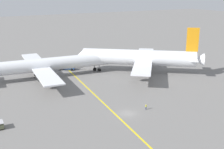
{
  "coord_description": "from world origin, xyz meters",
  "views": [
    {
      "loc": [
        -38.0,
        -62.3,
        31.95
      ],
      "look_at": [
        7.41,
        22.14,
        4.0
      ],
      "focal_mm": 48.03,
      "sensor_mm": 36.0,
      "label": 1
    }
  ],
  "objects_px": {
    "airliner_at_gate_left": "(45,65)",
    "airliner_being_pushed": "(139,58)",
    "ground_crew_wing_walker_right": "(146,107)",
    "pushback_tug": "(67,67)",
    "gse_baggage_cart_trailing": "(0,125)"
  },
  "relations": [
    {
      "from": "airliner_at_gate_left",
      "to": "airliner_being_pushed",
      "type": "relative_size",
      "value": 1.35
    },
    {
      "from": "airliner_being_pushed",
      "to": "ground_crew_wing_walker_right",
      "type": "bearing_deg",
      "value": -120.34
    },
    {
      "from": "airliner_at_gate_left",
      "to": "ground_crew_wing_walker_right",
      "type": "xyz_separation_m",
      "value": [
        15.51,
        -42.15,
        -4.07
      ]
    },
    {
      "from": "airliner_at_gate_left",
      "to": "ground_crew_wing_walker_right",
      "type": "height_order",
      "value": "airliner_at_gate_left"
    },
    {
      "from": "ground_crew_wing_walker_right",
      "to": "pushback_tug",
      "type": "bearing_deg",
      "value": 95.63
    },
    {
      "from": "pushback_tug",
      "to": "gse_baggage_cart_trailing",
      "type": "bearing_deg",
      "value": -126.98
    },
    {
      "from": "pushback_tug",
      "to": "ground_crew_wing_walker_right",
      "type": "xyz_separation_m",
      "value": [
        4.85,
        -49.22,
        -0.38
      ]
    },
    {
      "from": "pushback_tug",
      "to": "ground_crew_wing_walker_right",
      "type": "relative_size",
      "value": 5.52
    },
    {
      "from": "airliner_being_pushed",
      "to": "gse_baggage_cart_trailing",
      "type": "bearing_deg",
      "value": -155.81
    },
    {
      "from": "airliner_being_pushed",
      "to": "ground_crew_wing_walker_right",
      "type": "relative_size",
      "value": 27.02
    },
    {
      "from": "ground_crew_wing_walker_right",
      "to": "airliner_at_gate_left",
      "type": "bearing_deg",
      "value": 110.2
    },
    {
      "from": "airliner_being_pushed",
      "to": "gse_baggage_cart_trailing",
      "type": "height_order",
      "value": "airliner_being_pushed"
    },
    {
      "from": "gse_baggage_cart_trailing",
      "to": "ground_crew_wing_walker_right",
      "type": "xyz_separation_m",
      "value": [
        36.75,
        -6.85,
        -0.05
      ]
    },
    {
      "from": "airliner_being_pushed",
      "to": "pushback_tug",
      "type": "relative_size",
      "value": 4.89
    },
    {
      "from": "airliner_at_gate_left",
      "to": "ground_crew_wing_walker_right",
      "type": "relative_size",
      "value": 36.41
    }
  ]
}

